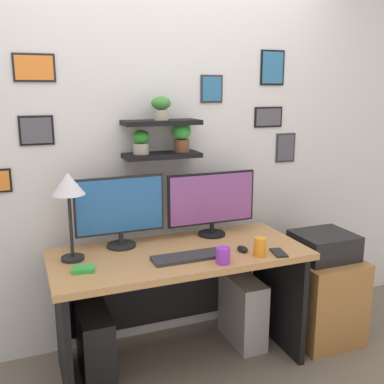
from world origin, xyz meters
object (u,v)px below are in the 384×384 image
object	(u,v)px
coffee_mug	(223,255)
drawer_cabinet	(320,297)
keyboard	(190,257)
scissors_tray	(83,269)
desk_lamp	(69,191)
desk	(177,281)
monitor_right	(212,202)
monitor_left	(120,209)
computer_mouse	(243,249)
cell_phone	(279,253)
water_cup	(260,247)
printer	(324,245)
computer_tower_right	(243,310)
computer_tower_left	(95,345)

from	to	relation	value
coffee_mug	drawer_cabinet	distance (m)	1.02
keyboard	scissors_tray	world-z (taller)	scissors_tray
desk_lamp	desk	bearing A→B (deg)	-3.86
monitor_right	scissors_tray	size ratio (longest dim) A/B	5.03
monitor_left	scissors_tray	world-z (taller)	monitor_left
computer_mouse	drawer_cabinet	distance (m)	0.82
drawer_cabinet	monitor_right	bearing A→B (deg)	159.44
cell_phone	water_cup	size ratio (longest dim) A/B	1.27
printer	computer_tower_right	distance (m)	0.70
monitor_left	monitor_right	size ratio (longest dim) A/B	0.91
monitor_right	drawer_cabinet	xyz separation A→B (m)	(0.71, -0.27, -0.69)
monitor_left	drawer_cabinet	distance (m)	1.52
computer_mouse	coffee_mug	distance (m)	0.23
monitor_right	desk	bearing A→B (deg)	-151.68
monitor_left	desk_lamp	world-z (taller)	desk_lamp
computer_mouse	computer_tower_right	distance (m)	0.59
monitor_right	computer_tower_right	size ratio (longest dim) A/B	1.31
water_cup	desk	bearing A→B (deg)	144.48
desk_lamp	water_cup	size ratio (longest dim) A/B	4.58
coffee_mug	keyboard	bearing A→B (deg)	136.96
monitor_left	printer	xyz separation A→B (m)	(1.32, -0.27, -0.32)
monitor_left	monitor_right	world-z (taller)	monitor_left
monitor_left	computer_tower_left	size ratio (longest dim) A/B	1.30
computer_mouse	scissors_tray	bearing A→B (deg)	177.47
coffee_mug	water_cup	world-z (taller)	water_cup
monitor_left	computer_tower_right	xyz separation A→B (m)	(0.79, -0.13, -0.76)
desk_lamp	drawer_cabinet	bearing A→B (deg)	-5.06
drawer_cabinet	computer_tower_right	bearing A→B (deg)	165.89
computer_tower_right	desk	bearing A→B (deg)	-176.31
keyboard	scissors_tray	size ratio (longest dim) A/B	3.67
desk	coffee_mug	size ratio (longest dim) A/B	16.91
computer_mouse	drawer_cabinet	size ratio (longest dim) A/B	0.15
monitor_right	keyboard	distance (m)	0.50
coffee_mug	computer_tower_right	distance (m)	0.74
computer_tower_right	keyboard	bearing A→B (deg)	-155.47
desk	desk_lamp	world-z (taller)	desk_lamp
monitor_left	coffee_mug	bearing A→B (deg)	-45.92
monitor_right	coffee_mug	distance (m)	0.53
desk	desk_lamp	xyz separation A→B (m)	(-0.61, 0.04, 0.62)
scissors_tray	computer_tower_left	distance (m)	0.58
desk	monitor_left	bearing A→B (deg)	151.68
cell_phone	computer_tower_right	world-z (taller)	cell_phone
scissors_tray	printer	xyz separation A→B (m)	(1.60, 0.05, -0.09)
computer_tower_left	coffee_mug	bearing A→B (deg)	-25.27
scissors_tray	printer	distance (m)	1.60
monitor_right	scissors_tray	xyz separation A→B (m)	(-0.89, -0.31, -0.22)
water_cup	printer	bearing A→B (deg)	17.34
coffee_mug	drawer_cabinet	xyz separation A→B (m)	(0.86, 0.21, -0.50)
cell_phone	water_cup	world-z (taller)	water_cup
keyboard	computer_tower_left	bearing A→B (deg)	160.86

